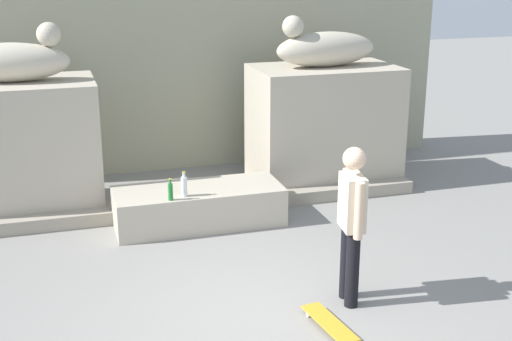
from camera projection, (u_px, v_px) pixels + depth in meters
The scene contains 11 objects.
ground_plane at pixel (257, 319), 6.91m from camera, with size 40.00×40.00×0.00m, color gray.
pedestal_left at pixel (17, 148), 9.53m from camera, with size 2.18×1.33×1.83m, color #B7AD99.
pedestal_right at pixel (324, 125), 10.79m from camera, with size 2.18×1.33×1.83m, color #B7AD99.
statue_reclining_left at pixel (11, 61), 9.18m from camera, with size 1.65×0.72×0.78m.
statue_reclining_right at pixel (324, 48), 10.41m from camera, with size 1.64×0.70×0.78m.
ledge_block at pixel (199, 206), 9.27m from camera, with size 2.22×0.89×0.51m, color #B7AD99.
skater at pixel (352, 219), 7.00m from camera, with size 0.25×0.54×1.67m.
skateboard at pixel (330, 323), 6.71m from camera, with size 0.30×0.82×0.08m.
bottle_clear at pixel (184, 186), 8.85m from camera, with size 0.08×0.08×0.33m.
bottle_green at pixel (170, 191), 8.71m from camera, with size 0.06×0.06×0.29m.
stair_step at pixel (191, 205), 9.78m from camera, with size 6.70×0.50×0.18m, color gray.
Camera 1 is at (-1.79, -5.88, 3.49)m, focal length 48.83 mm.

